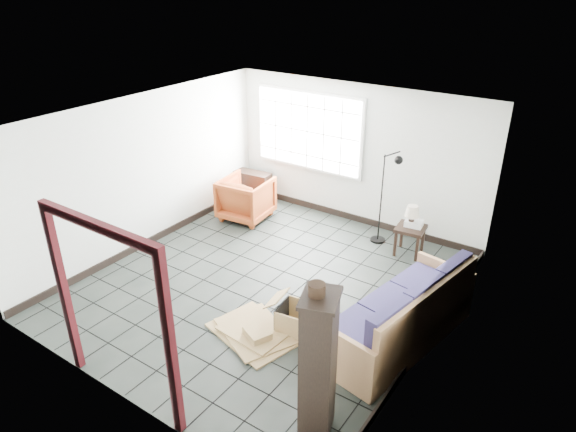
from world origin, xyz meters
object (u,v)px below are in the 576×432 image
Objects in this scene: armchair at (246,196)px; side_table at (410,232)px; tall_shelf at (318,366)px; futon_sofa at (404,319)px.

side_table is at bearing -177.91° from armchair.
futon_sofa is at bearing 64.95° from tall_shelf.
armchair is at bearing -171.73° from side_table.
armchair is 5.19m from tall_shelf.
futon_sofa is at bearing 149.71° from armchair.
futon_sofa is 2.68× the size of armchair.
tall_shelf reaches higher than futon_sofa.
tall_shelf reaches higher than armchair.
side_table is at bearing 120.70° from futon_sofa.
futon_sofa is 1.87m from tall_shelf.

